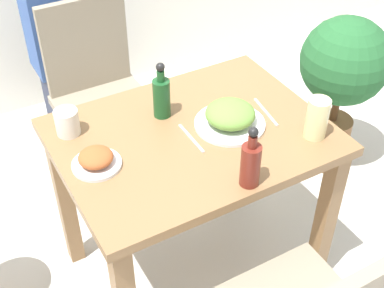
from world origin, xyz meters
The scene contains 13 objects.
ground_plane centered at (0.00, 0.00, 0.00)m, with size 16.00×16.00×0.00m, color beige.
dining_table centered at (0.00, 0.00, 0.60)m, with size 0.92×0.70×0.73m.
chair_far centered at (-0.07, 0.75, 0.51)m, with size 0.42×0.42×0.90m.
food_plate centered at (0.14, -0.03, 0.77)m, with size 0.25×0.25×0.09m.
side_plate centered at (-0.35, 0.00, 0.76)m, with size 0.16×0.16×0.06m.
drink_cup centered at (-0.37, 0.21, 0.78)m, with size 0.08×0.08×0.09m.
juice_glass centered at (0.36, -0.22, 0.81)m, with size 0.08×0.08×0.15m.
sauce_bottle centered at (-0.04, 0.14, 0.81)m, with size 0.06×0.06×0.21m.
condiment_bottle centered at (0.03, -0.30, 0.81)m, with size 0.06×0.06×0.21m.
fork_utensil centered at (-0.02, -0.03, 0.73)m, with size 0.01×0.17×0.00m.
spoon_utensil centered at (0.29, -0.03, 0.73)m, with size 0.03×0.18×0.00m.
potted_plant_right centered at (0.95, 0.26, 0.55)m, with size 0.42×0.42×0.82m.
person_figure centered at (-0.09, 1.12, 0.58)m, with size 0.34×0.22×1.17m.
Camera 1 is at (-0.71, -1.26, 1.86)m, focal length 50.00 mm.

